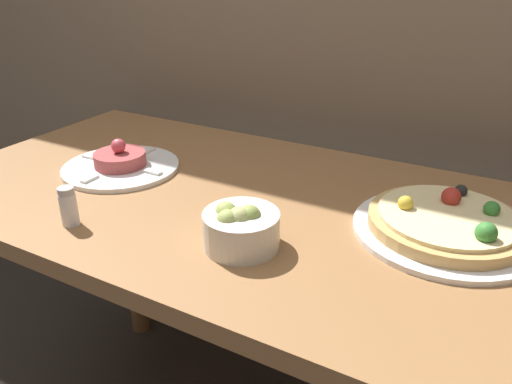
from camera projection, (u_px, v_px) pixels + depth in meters
dining_table at (270, 254)px, 1.00m from camera, size 1.44×0.68×0.79m
pizza_plate at (447, 224)px, 0.85m from camera, size 0.31×0.31×0.07m
tartare_plate at (121, 164)px, 1.11m from camera, size 0.26×0.26×0.07m
small_bowl at (241, 227)px, 0.80m from camera, size 0.13×0.13×0.08m
salt_shaker at (68, 207)px, 0.87m from camera, size 0.03×0.03×0.07m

